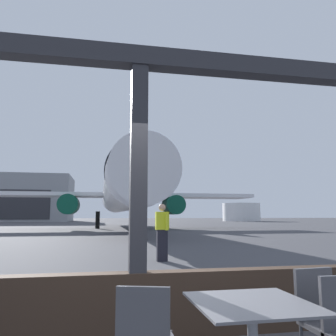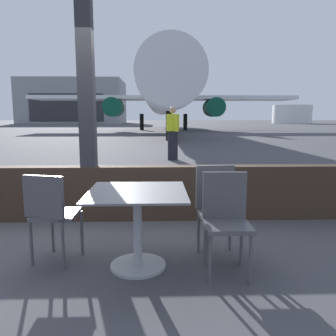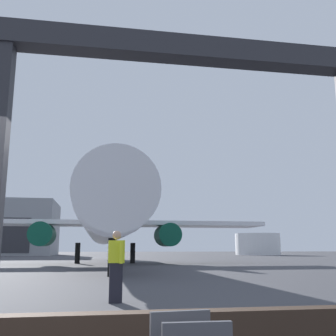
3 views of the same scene
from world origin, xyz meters
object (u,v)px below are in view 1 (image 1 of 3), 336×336
(distant_hangar, at_px, (18,199))
(fuel_storage_tank, at_px, (241,212))
(cafe_chair_window_left, at_px, (145,331))
(airplane, at_px, (123,192))
(cafe_chair_aisle_left, at_px, (323,313))
(ground_crew_worker, at_px, (162,231))

(distant_hangar, height_order, fuel_storage_tank, distant_hangar)
(cafe_chair_window_left, relative_size, airplane, 0.02)
(fuel_storage_tank, bearing_deg, distant_hangar, 174.81)
(cafe_chair_aisle_left, distance_m, ground_crew_worker, 7.69)
(airplane, distance_m, fuel_storage_tank, 51.48)
(cafe_chair_aisle_left, height_order, fuel_storage_tank, fuel_storage_tank)
(ground_crew_worker, distance_m, fuel_storage_tank, 72.04)
(cafe_chair_aisle_left, bearing_deg, cafe_chair_window_left, -174.32)
(cafe_chair_aisle_left, relative_size, airplane, 0.03)
(ground_crew_worker, relative_size, fuel_storage_tank, 0.20)
(cafe_chair_aisle_left, xyz_separation_m, ground_crew_worker, (-0.10, 7.68, 0.37))
(ground_crew_worker, xyz_separation_m, fuel_storage_tank, (30.30, 65.35, 1.16))
(airplane, bearing_deg, cafe_chair_aisle_left, -90.16)
(distant_hangar, xyz_separation_m, fuel_storage_tank, (50.24, -4.56, -2.90))
(distant_hangar, bearing_deg, airplane, -66.50)
(ground_crew_worker, bearing_deg, cafe_chair_aisle_left, -89.27)
(cafe_chair_window_left, distance_m, cafe_chair_aisle_left, 1.61)
(cafe_chair_aisle_left, relative_size, distant_hangar, 0.04)
(fuel_storage_tank, bearing_deg, cafe_chair_window_left, -113.49)
(airplane, bearing_deg, cafe_chair_window_left, -93.08)
(airplane, height_order, ground_crew_worker, airplane)
(cafe_chair_window_left, bearing_deg, distant_hangar, 103.33)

